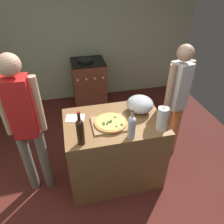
# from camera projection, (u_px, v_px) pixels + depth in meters

# --- Properties ---
(ground_plane) EXTENTS (4.42, 3.53, 0.02)m
(ground_plane) POSITION_uv_depth(u_px,v_px,m) (97.00, 141.00, 3.40)
(ground_plane) COLOR #511E19
(kitchen_wall_rear) EXTENTS (4.42, 0.10, 2.60)m
(kitchen_wall_rear) POSITION_uv_depth(u_px,v_px,m) (80.00, 32.00, 3.88)
(kitchen_wall_rear) COLOR #99A889
(kitchen_wall_rear) RESTS_ON ground_plane
(counter) EXTENTS (1.11, 0.74, 0.88)m
(counter) POSITION_uv_depth(u_px,v_px,m) (114.00, 149.00, 2.61)
(counter) COLOR olive
(counter) RESTS_ON ground_plane
(cutting_board) EXTENTS (0.40, 0.32, 0.02)m
(cutting_board) POSITION_uv_depth(u_px,v_px,m) (111.00, 124.00, 2.30)
(cutting_board) COLOR tan
(cutting_board) RESTS_ON counter
(pizza) EXTENTS (0.35, 0.35, 0.03)m
(pizza) POSITION_uv_depth(u_px,v_px,m) (111.00, 122.00, 2.28)
(pizza) COLOR tan
(pizza) RESTS_ON cutting_board
(mixing_bowl) EXTENTS (0.31, 0.31, 0.19)m
(mixing_bowl) POSITION_uv_depth(u_px,v_px,m) (140.00, 104.00, 2.46)
(mixing_bowl) COLOR #B2B2B7
(mixing_bowl) RESTS_ON counter
(paper_towel_roll) EXTENTS (0.11, 0.11, 0.26)m
(paper_towel_roll) POSITION_uv_depth(u_px,v_px,m) (162.00, 119.00, 2.17)
(paper_towel_roll) COLOR white
(paper_towel_roll) RESTS_ON counter
(wine_bottle_clear) EXTENTS (0.08, 0.08, 0.32)m
(wine_bottle_clear) POSITION_uv_depth(u_px,v_px,m) (132.00, 126.00, 2.06)
(wine_bottle_clear) COLOR silver
(wine_bottle_clear) RESTS_ON counter
(wine_bottle_green) EXTENTS (0.07, 0.07, 0.36)m
(wine_bottle_green) POSITION_uv_depth(u_px,v_px,m) (80.00, 131.00, 1.97)
(wine_bottle_green) COLOR #331E0F
(wine_bottle_green) RESTS_ON counter
(recipe_sheet) EXTENTS (0.24, 0.19, 0.00)m
(recipe_sheet) POSITION_uv_depth(u_px,v_px,m) (75.00, 118.00, 2.40)
(recipe_sheet) COLOR white
(recipe_sheet) RESTS_ON counter
(stove) EXTENTS (0.59, 0.58, 0.93)m
(stove) POSITION_uv_depth(u_px,v_px,m) (89.00, 83.00, 4.05)
(stove) COLOR brown
(stove) RESTS_ON ground_plane
(person_in_stripes) EXTENTS (0.40, 0.21, 1.71)m
(person_in_stripes) POSITION_uv_depth(u_px,v_px,m) (25.00, 122.00, 2.15)
(person_in_stripes) COLOR slate
(person_in_stripes) RESTS_ON ground_plane
(person_in_red) EXTENTS (0.35, 0.24, 1.60)m
(person_in_red) POSITION_uv_depth(u_px,v_px,m) (176.00, 99.00, 2.68)
(person_in_red) COLOR #D88C4C
(person_in_red) RESTS_ON ground_plane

